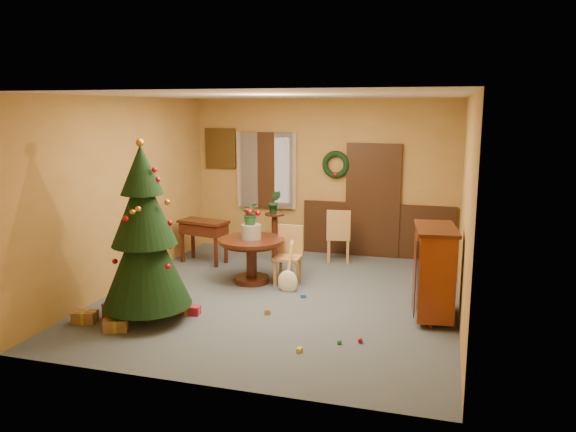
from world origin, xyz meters
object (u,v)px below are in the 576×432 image
(writing_desk, at_px, (204,231))
(sideboard, at_px, (434,270))
(dining_table, at_px, (252,252))
(christmas_tree, at_px, (145,236))
(chair_near, at_px, (289,253))

(writing_desk, height_order, sideboard, sideboard)
(writing_desk, xyz_separation_m, sideboard, (4.02, -1.66, 0.08))
(dining_table, height_order, writing_desk, writing_desk)
(writing_desk, distance_m, sideboard, 4.35)
(christmas_tree, bearing_deg, dining_table, 68.13)
(chair_near, distance_m, christmas_tree, 2.52)
(dining_table, relative_size, sideboard, 0.84)
(christmas_tree, height_order, sideboard, christmas_tree)
(christmas_tree, xyz_separation_m, writing_desk, (-0.45, 2.76, -0.54))
(chair_near, relative_size, christmas_tree, 0.39)
(chair_near, xyz_separation_m, christmas_tree, (-1.33, -2.04, 0.63))
(dining_table, bearing_deg, chair_near, 14.62)
(dining_table, distance_m, christmas_tree, 2.13)
(chair_near, bearing_deg, christmas_tree, -123.14)
(dining_table, xyz_separation_m, chair_near, (0.57, 0.15, -0.01))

